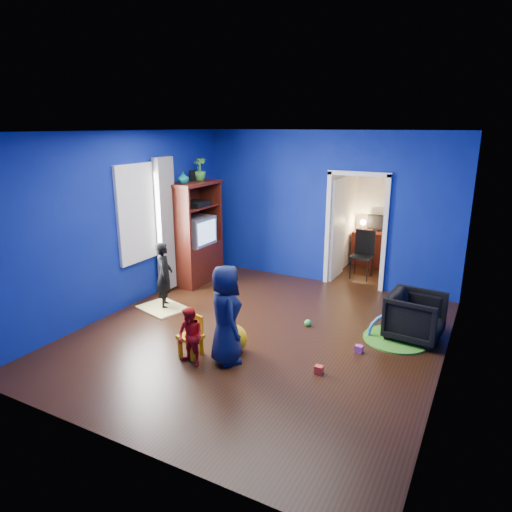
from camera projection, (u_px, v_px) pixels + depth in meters
The scene contains 32 objects.
floor at pixel (259, 335), 6.72m from camera, with size 5.00×5.50×0.01m, color black.
ceiling at pixel (259, 131), 5.92m from camera, with size 5.00×5.50×0.01m, color white.
wall_back at pixel (326, 209), 8.66m from camera, with size 5.00×0.02×2.90m, color navy.
wall_front at pixel (114, 306), 3.99m from camera, with size 5.00×0.02×2.90m, color navy.
wall_left at pixel (124, 222), 7.45m from camera, with size 0.02×5.50×2.90m, color navy.
wall_right at pixel (453, 264), 5.20m from camera, with size 0.02×5.50×2.90m, color navy.
alcove at pixel (369, 214), 9.19m from camera, with size 1.00×1.75×2.50m, color silver, non-canonical shape.
armchair at pixel (415, 316), 6.52m from camera, with size 0.73×0.75×0.69m, color black.
child_black at pixel (164, 275), 7.61m from camera, with size 0.41×0.27×1.13m, color black.
child_navy at pixel (226, 314), 5.82m from camera, with size 0.64×0.42×1.31m, color #0F163A.
toddler_red at pixel (190, 337), 5.79m from camera, with size 0.38×0.29×0.78m, color #B61320.
vase at pixel (183, 178), 8.24m from camera, with size 0.20×0.20×0.21m, color #0C6165.
potted_plant at pixel (200, 169), 8.66m from camera, with size 0.24×0.24×0.43m, color #37822F.
tv_armoire at pixel (195, 233), 8.80m from camera, with size 0.58×1.14×1.96m, color #40150A.
crt_tv at pixel (197, 231), 8.77m from camera, with size 0.46×0.70×0.54m, color silver.
yellow_blanket at pixel (162, 308), 7.68m from camera, with size 0.75×0.60×0.03m, color #F2E07A.
hopper_ball at pixel (233, 339), 6.18m from camera, with size 0.39×0.39×0.39m, color yellow.
kid_chair at pixel (191, 338), 6.06m from camera, with size 0.28×0.28×0.50m, color yellow.
play_mat at pixel (396, 339), 6.57m from camera, with size 0.93×0.93×0.02m, color #479F24.
toy_arch at pixel (396, 338), 6.56m from camera, with size 0.83×0.83×0.05m, color #3F8CD8.
window_left at pixel (139, 213), 7.71m from camera, with size 0.03×0.95×1.55m, color white.
curtain at pixel (166, 225), 8.21m from camera, with size 0.14×0.42×2.40m, color slate.
doorway at pixel (356, 233), 8.50m from camera, with size 1.16×0.10×2.10m, color white.
study_desk at pixel (373, 249), 9.97m from camera, with size 0.88×0.44×0.75m, color #3D140A.
desk_monitor at pixel (377, 222), 9.91m from camera, with size 0.40×0.05×0.32m, color black.
desk_lamp at pixel (363, 222), 9.99m from camera, with size 0.14×0.14×0.14m, color #FFD88C.
folding_chair at pixel (362, 256), 9.13m from camera, with size 0.40×0.40×0.92m, color black.
book_shelf at pixel (380, 172), 9.61m from camera, with size 0.88×0.24×0.04m, color white.
toy_0 at pixel (319, 370), 5.67m from camera, with size 0.10×0.08×0.10m, color #F93A29.
toy_1 at pixel (432, 330), 6.75m from camera, with size 0.11×0.11×0.11m, color #2596D2.
toy_2 at pixel (308, 323), 7.01m from camera, with size 0.11×0.11×0.11m, color green.
toy_3 at pixel (359, 349), 6.20m from camera, with size 0.10×0.08×0.10m, color #BA45A5.
Camera 1 is at (2.84, -5.44, 2.98)m, focal length 32.00 mm.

